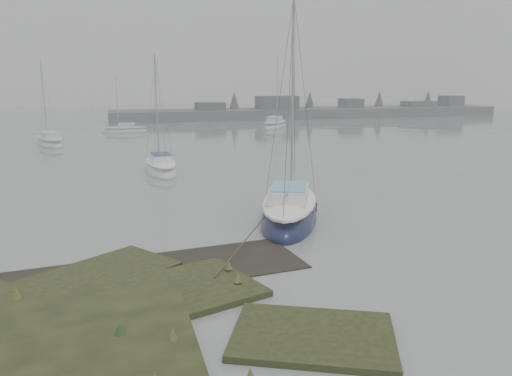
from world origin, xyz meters
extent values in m
plane|color=slate|center=(0.00, 30.00, 0.00)|extent=(160.00, 160.00, 0.00)
cube|color=#4C4F51|center=(26.00, 62.00, 0.60)|extent=(60.00, 8.00, 1.60)
cube|color=#424247|center=(10.00, 61.00, 1.40)|extent=(4.00, 3.00, 2.20)
cube|color=#424247|center=(20.00, 61.00, 1.80)|extent=(6.00, 3.00, 3.00)
cube|color=#424247|center=(32.00, 61.00, 1.55)|extent=(3.00, 3.00, 2.50)
cube|color=#424247|center=(44.00, 61.00, 1.30)|extent=(5.00, 3.00, 2.00)
cube|color=#424247|center=(50.00, 61.00, 1.70)|extent=(3.00, 3.00, 2.80)
cone|color=#384238|center=(14.00, 63.00, 2.20)|extent=(2.00, 2.00, 3.50)
cone|color=#384238|center=(26.00, 63.00, 2.20)|extent=(2.00, 2.00, 3.50)
cone|color=#384238|center=(38.00, 63.00, 2.20)|extent=(2.00, 2.00, 3.50)
cone|color=#384238|center=(47.00, 63.00, 2.20)|extent=(2.00, 2.00, 3.50)
ellipsoid|color=black|center=(3.24, 8.67, 0.12)|extent=(4.73, 7.04, 1.63)
ellipsoid|color=white|center=(3.24, 8.67, 0.77)|extent=(3.97, 6.07, 0.46)
cube|color=white|center=(3.12, 8.41, 1.17)|extent=(2.25, 2.69, 0.48)
cube|color=#72A7C3|center=(3.12, 8.41, 1.44)|extent=(2.08, 2.47, 0.08)
cylinder|color=#939399|center=(3.58, 9.46, 4.94)|extent=(0.11, 0.11, 7.68)
cylinder|color=#939399|center=(3.04, 8.23, 1.44)|extent=(1.16, 2.50, 0.09)
ellipsoid|color=silver|center=(-0.77, 20.96, 0.09)|extent=(2.05, 5.49, 1.31)
ellipsoid|color=white|center=(-0.77, 20.96, 0.62)|extent=(1.66, 4.78, 0.37)
cube|color=white|center=(-0.75, 20.73, 0.94)|extent=(1.25, 1.91, 0.39)
cube|color=#131948|center=(-0.75, 20.73, 1.16)|extent=(1.17, 1.75, 0.06)
cylinder|color=#939399|center=(-0.80, 21.65, 3.98)|extent=(0.08, 0.08, 6.18)
cylinder|color=#939399|center=(-0.75, 20.57, 1.16)|extent=(0.18, 2.16, 0.07)
ellipsoid|color=#B8BEC1|center=(-8.82, 36.66, 0.10)|extent=(3.63, 5.90, 1.36)
ellipsoid|color=silver|center=(-8.82, 36.66, 0.64)|extent=(3.04, 5.09, 0.38)
cube|color=silver|center=(-8.74, 36.43, 0.98)|extent=(1.78, 2.21, 0.40)
cube|color=silver|center=(-8.74, 36.43, 1.20)|extent=(1.65, 2.04, 0.06)
cylinder|color=#939399|center=(-9.07, 37.34, 4.12)|extent=(0.09, 0.09, 6.41)
cylinder|color=#939399|center=(-8.69, 36.28, 1.20)|extent=(0.83, 2.13, 0.07)
ellipsoid|color=silver|center=(15.06, 46.65, 0.11)|extent=(5.32, 6.55, 1.57)
ellipsoid|color=silver|center=(15.06, 46.65, 0.74)|extent=(4.51, 5.63, 0.44)
cube|color=silver|center=(14.90, 46.42, 1.12)|extent=(2.37, 2.61, 0.46)
cube|color=silver|center=(14.90, 46.42, 1.38)|extent=(2.19, 2.40, 0.07)
cylinder|color=#939399|center=(15.51, 47.34, 4.74)|extent=(0.10, 0.10, 7.37)
cylinder|color=#939399|center=(14.80, 46.26, 1.38)|extent=(1.49, 2.20, 0.08)
ellipsoid|color=#ACAFB5|center=(-2.27, 46.05, 0.08)|extent=(4.89, 1.94, 1.16)
ellipsoid|color=white|center=(-2.27, 46.05, 0.55)|extent=(4.25, 1.58, 0.33)
cube|color=white|center=(-2.07, 46.03, 0.83)|extent=(1.71, 1.15, 0.34)
cube|color=#B9BCC6|center=(-2.07, 46.03, 1.02)|extent=(1.57, 1.07, 0.05)
cylinder|color=#939399|center=(-2.89, 46.10, 3.52)|extent=(0.08, 0.08, 5.46)
cylinder|color=#939399|center=(-1.93, 46.02, 1.02)|extent=(1.91, 0.21, 0.06)
camera|label=1|loc=(-3.44, -9.73, 5.55)|focal=35.00mm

